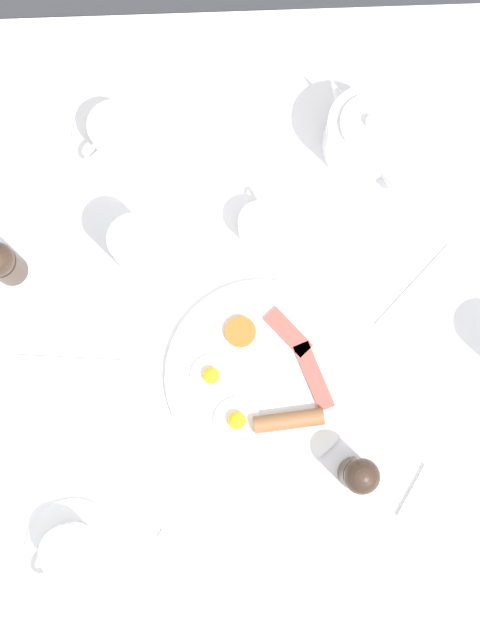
{
  "coord_description": "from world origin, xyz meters",
  "views": [
    {
      "loc": [
        -0.16,
        0.01,
        2.09
      ],
      "look_at": [
        0.0,
        0.0,
        0.78
      ],
      "focal_mm": 50.0,
      "sensor_mm": 36.0,
      "label": 1
    }
  ],
  "objects_px": {
    "pepper_grinder": "(359,475)",
    "spoon_for_tea": "(201,563)",
    "napkin_folded": "(454,515)",
    "breakfast_plate": "(262,379)",
    "teacup_with_saucer_right": "(116,133)",
    "creamer_jug": "(259,225)",
    "wine_glass_spare": "(138,247)",
    "salt_grinder": "(2,263)",
    "knife_by_plate": "(72,362)",
    "teacup_with_saucer_left": "(70,550)",
    "teapot_near": "(366,136)",
    "fork_by_plate": "(415,287)"
  },
  "relations": [
    {
      "from": "teacup_with_saucer_left",
      "to": "napkin_folded",
      "type": "bearing_deg",
      "value": -87.12
    },
    {
      "from": "pepper_grinder",
      "to": "spoon_for_tea",
      "type": "relative_size",
      "value": 0.89
    },
    {
      "from": "teacup_with_saucer_right",
      "to": "salt_grinder",
      "type": "distance_m",
      "value": 0.26
    },
    {
      "from": "teapot_near",
      "to": "spoon_for_tea",
      "type": "bearing_deg",
      "value": 125.23
    },
    {
      "from": "breakfast_plate",
      "to": "wine_glass_spare",
      "type": "bearing_deg",
      "value": 41.86
    },
    {
      "from": "wine_glass_spare",
      "to": "knife_by_plate",
      "type": "xyz_separation_m",
      "value": [
        -0.16,
        0.11,
        -0.06
      ]
    },
    {
      "from": "fork_by_plate",
      "to": "salt_grinder",
      "type": "bearing_deg",
      "value": 85.59
    },
    {
      "from": "salt_grinder",
      "to": "spoon_for_tea",
      "type": "relative_size",
      "value": 0.89
    },
    {
      "from": "napkin_folded",
      "to": "teacup_with_saucer_left",
      "type": "bearing_deg",
      "value": 92.88
    },
    {
      "from": "teacup_with_saucer_left",
      "to": "pepper_grinder",
      "type": "distance_m",
      "value": 0.43
    },
    {
      "from": "teapot_near",
      "to": "napkin_folded",
      "type": "relative_size",
      "value": 1.1
    },
    {
      "from": "napkin_folded",
      "to": "knife_by_plate",
      "type": "relative_size",
      "value": 0.88
    },
    {
      "from": "creamer_jug",
      "to": "napkin_folded",
      "type": "height_order",
      "value": "creamer_jug"
    },
    {
      "from": "napkin_folded",
      "to": "fork_by_plate",
      "type": "distance_m",
      "value": 0.34
    },
    {
      "from": "spoon_for_tea",
      "to": "teapot_near",
      "type": "bearing_deg",
      "value": -23.15
    },
    {
      "from": "breakfast_plate",
      "to": "teacup_with_saucer_left",
      "type": "xyz_separation_m",
      "value": [
        -0.24,
        0.28,
        0.02
      ]
    },
    {
      "from": "breakfast_plate",
      "to": "napkin_folded",
      "type": "height_order",
      "value": "breakfast_plate"
    },
    {
      "from": "teacup_with_saucer_right",
      "to": "wine_glass_spare",
      "type": "height_order",
      "value": "wine_glass_spare"
    },
    {
      "from": "teapot_near",
      "to": "creamer_jug",
      "type": "relative_size",
      "value": 2.18
    },
    {
      "from": "creamer_jug",
      "to": "salt_grinder",
      "type": "distance_m",
      "value": 0.38
    },
    {
      "from": "spoon_for_tea",
      "to": "teacup_with_saucer_right",
      "type": "bearing_deg",
      "value": 9.71
    },
    {
      "from": "pepper_grinder",
      "to": "spoon_for_tea",
      "type": "distance_m",
      "value": 0.26
    },
    {
      "from": "teapot_near",
      "to": "wine_glass_spare",
      "type": "distance_m",
      "value": 0.38
    },
    {
      "from": "teacup_with_saucer_right",
      "to": "fork_by_plate",
      "type": "xyz_separation_m",
      "value": [
        -0.25,
        -0.44,
        -0.02
      ]
    },
    {
      "from": "wine_glass_spare",
      "to": "salt_grinder",
      "type": "relative_size",
      "value": 1.04
    },
    {
      "from": "creamer_jug",
      "to": "fork_by_plate",
      "type": "xyz_separation_m",
      "value": [
        -0.1,
        -0.23,
        -0.02
      ]
    },
    {
      "from": "breakfast_plate",
      "to": "teacup_with_saucer_right",
      "type": "xyz_separation_m",
      "value": [
        0.38,
        0.21,
        0.02
      ]
    },
    {
      "from": "salt_grinder",
      "to": "knife_by_plate",
      "type": "xyz_separation_m",
      "value": [
        -0.14,
        -0.09,
        -0.06
      ]
    },
    {
      "from": "teapot_near",
      "to": "knife_by_plate",
      "type": "relative_size",
      "value": 0.97
    },
    {
      "from": "creamer_jug",
      "to": "pepper_grinder",
      "type": "relative_size",
      "value": 0.74
    },
    {
      "from": "pepper_grinder",
      "to": "napkin_folded",
      "type": "height_order",
      "value": "pepper_grinder"
    },
    {
      "from": "teapot_near",
      "to": "salt_grinder",
      "type": "distance_m",
      "value": 0.57
    },
    {
      "from": "wine_glass_spare",
      "to": "napkin_folded",
      "type": "distance_m",
      "value": 0.61
    },
    {
      "from": "teacup_with_saucer_left",
      "to": "salt_grinder",
      "type": "bearing_deg",
      "value": 11.91
    },
    {
      "from": "teacup_with_saucer_right",
      "to": "knife_by_plate",
      "type": "height_order",
      "value": "teacup_with_saucer_right"
    },
    {
      "from": "knife_by_plate",
      "to": "teacup_with_saucer_left",
      "type": "bearing_deg",
      "value": 179.64
    },
    {
      "from": "creamer_jug",
      "to": "breakfast_plate",
      "type": "bearing_deg",
      "value": 178.98
    },
    {
      "from": "wine_glass_spare",
      "to": "spoon_for_tea",
      "type": "bearing_deg",
      "value": -170.52
    },
    {
      "from": "breakfast_plate",
      "to": "pepper_grinder",
      "type": "height_order",
      "value": "pepper_grinder"
    },
    {
      "from": "salt_grinder",
      "to": "knife_by_plate",
      "type": "height_order",
      "value": "salt_grinder"
    },
    {
      "from": "teacup_with_saucer_right",
      "to": "creamer_jug",
      "type": "relative_size",
      "value": 1.67
    },
    {
      "from": "teacup_with_saucer_right",
      "to": "napkin_folded",
      "type": "xyz_separation_m",
      "value": [
        -0.59,
        -0.48,
        -0.02
      ]
    },
    {
      "from": "breakfast_plate",
      "to": "pepper_grinder",
      "type": "bearing_deg",
      "value": -137.59
    },
    {
      "from": "wine_glass_spare",
      "to": "salt_grinder",
      "type": "height_order",
      "value": "wine_glass_spare"
    },
    {
      "from": "breakfast_plate",
      "to": "knife_by_plate",
      "type": "xyz_separation_m",
      "value": [
        0.04,
        0.28,
        -0.01
      ]
    },
    {
      "from": "breakfast_plate",
      "to": "wine_glass_spare",
      "type": "xyz_separation_m",
      "value": [
        0.19,
        0.17,
        0.05
      ]
    },
    {
      "from": "teacup_with_saucer_right",
      "to": "creamer_jug",
      "type": "distance_m",
      "value": 0.26
    },
    {
      "from": "napkin_folded",
      "to": "pepper_grinder",
      "type": "bearing_deg",
      "value": 65.38
    },
    {
      "from": "creamer_jug",
      "to": "pepper_grinder",
      "type": "distance_m",
      "value": 0.39
    },
    {
      "from": "salt_grinder",
      "to": "breakfast_plate",
      "type": "bearing_deg",
      "value": -115.6
    }
  ]
}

